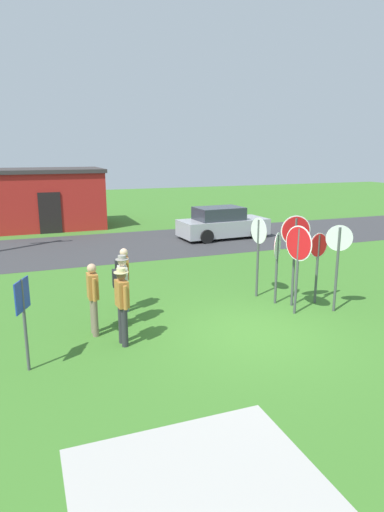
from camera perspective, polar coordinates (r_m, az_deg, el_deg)
ground_plane at (r=10.52m, az=7.83°, el=-9.86°), size 80.00×80.00×0.00m
street_asphalt at (r=20.17m, az=-6.83°, el=1.53°), size 60.00×6.40×0.01m
concrete_path at (r=6.41m, az=0.36°, el=-26.80°), size 3.20×2.40×0.01m
building_background at (r=25.55m, az=-18.24°, el=7.11°), size 5.98×4.11×3.21m
parked_car_on_street at (r=21.46m, az=3.92°, el=4.17°), size 4.40×2.22×1.51m
stop_sign_far_back at (r=12.04m, az=13.17°, el=1.48°), size 0.79×0.21×2.49m
stop_sign_leaning_right at (r=12.20m, az=10.94°, el=0.03°), size 0.52×0.53×2.00m
stop_sign_low_front at (r=11.94m, az=18.37°, el=0.25°), size 0.58×0.36×2.31m
stop_sign_nearest at (r=12.49m, az=15.97°, el=-0.03°), size 0.67×0.16×1.99m
stop_sign_rear_right at (r=11.47m, az=13.56°, el=0.32°), size 0.20×0.89×2.32m
stop_sign_rear_left at (r=12.67m, az=8.58°, el=1.64°), size 0.11×0.74×2.32m
person_in_blue at (r=10.28m, az=-12.68°, el=-4.98°), size 0.22×0.57×1.69m
person_on_left at (r=11.67m, az=-8.83°, el=-2.42°), size 0.40×0.56×1.69m
person_near_signs at (r=10.71m, az=-9.05°, el=-3.72°), size 0.41×0.57×1.74m
person_with_sunhat at (r=9.62m, az=-9.02°, el=-5.88°), size 0.32×0.57×1.74m
info_panel_leftmost at (r=8.90m, az=-20.98°, el=-6.39°), size 0.26×0.56×1.82m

